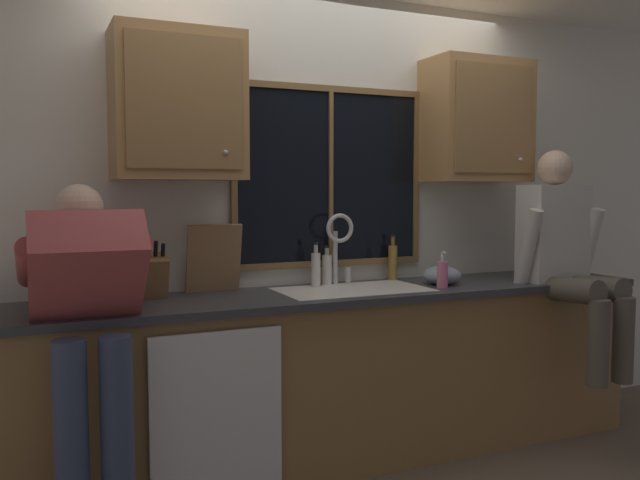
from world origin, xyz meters
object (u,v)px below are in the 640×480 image
object	(u,v)px
person_sitting_on_counter	(566,251)
cutting_board	(214,258)
mixing_bowl	(442,275)
bottle_amber_small	(316,269)
person_standing	(88,316)
soap_dispenser	(442,274)
knife_block	(154,276)
bottle_tall_clear	(327,269)
bottle_green_glass	(393,261)

from	to	relation	value
person_sitting_on_counter	cutting_board	world-z (taller)	person_sitting_on_counter
mixing_bowl	bottle_amber_small	size ratio (longest dim) A/B	0.89
bottle_amber_small	person_standing	bearing A→B (deg)	-159.93
person_standing	soap_dispenser	xyz separation A→B (m)	(1.84, 0.13, 0.06)
knife_block	bottle_tall_clear	xyz separation A→B (m)	(0.97, 0.08, -0.02)
person_sitting_on_counter	soap_dispenser	bearing A→B (deg)	170.51
person_sitting_on_counter	mixing_bowl	size ratio (longest dim) A/B	5.79
bottle_amber_small	person_sitting_on_counter	bearing A→B (deg)	-17.84
person_standing	bottle_tall_clear	xyz separation A→B (m)	(1.31, 0.50, 0.08)
mixing_bowl	person_standing	bearing A→B (deg)	-172.41
person_sitting_on_counter	bottle_green_glass	distance (m)	0.98
mixing_bowl	bottle_green_glass	xyz separation A→B (m)	(-0.17, 0.25, 0.06)
cutting_board	soap_dispenser	size ratio (longest dim) A/B	1.80
mixing_bowl	bottle_amber_small	bearing A→B (deg)	164.64
cutting_board	soap_dispenser	distance (m)	1.23
soap_dispenser	bottle_green_glass	size ratio (longest dim) A/B	0.75
soap_dispenser	bottle_tall_clear	size ratio (longest dim) A/B	0.91
bottle_green_glass	bottle_tall_clear	size ratio (longest dim) A/B	1.22
bottle_green_glass	knife_block	bearing A→B (deg)	-176.22
cutting_board	soap_dispenser	world-z (taller)	cutting_board
knife_block	cutting_board	size ratio (longest dim) A/B	0.89
knife_block	soap_dispenser	xyz separation A→B (m)	(1.49, -0.28, -0.03)
soap_dispenser	bottle_amber_small	xyz separation A→B (m)	(-0.61, 0.31, 0.02)
person_sitting_on_counter	mixing_bowl	world-z (taller)	person_sitting_on_counter
person_sitting_on_counter	bottle_tall_clear	world-z (taller)	person_sitting_on_counter
person_standing	person_sitting_on_counter	world-z (taller)	person_sitting_on_counter
person_standing	bottle_amber_small	xyz separation A→B (m)	(1.22, 0.45, 0.09)
knife_block	bottle_green_glass	distance (m)	1.40
person_sitting_on_counter	mixing_bowl	distance (m)	0.73
cutting_board	mixing_bowl	size ratio (longest dim) A/B	1.66
mixing_bowl	bottle_tall_clear	bearing A→B (deg)	158.17
knife_block	bottle_amber_small	distance (m)	0.88
person_standing	mixing_bowl	xyz separation A→B (m)	(1.92, 0.26, 0.04)
person_standing	bottle_amber_small	world-z (taller)	person_standing
cutting_board	bottle_tall_clear	xyz separation A→B (m)	(0.65, 0.01, -0.09)
person_sitting_on_counter	cutting_board	xyz separation A→B (m)	(-1.93, 0.48, -0.01)
knife_block	mixing_bowl	distance (m)	1.58
person_standing	cutting_board	distance (m)	0.84
mixing_bowl	bottle_green_glass	world-z (taller)	bottle_green_glass
person_sitting_on_counter	bottle_tall_clear	bearing A→B (deg)	158.95
bottle_tall_clear	bottle_amber_small	bearing A→B (deg)	-150.41
knife_block	cutting_board	distance (m)	0.33
bottle_green_glass	person_sitting_on_counter	bearing A→B (deg)	-30.72
soap_dispenser	bottle_amber_small	bearing A→B (deg)	152.89
cutting_board	mixing_bowl	distance (m)	1.28
cutting_board	bottle_amber_small	world-z (taller)	cutting_board
cutting_board	mixing_bowl	bearing A→B (deg)	-10.57
mixing_bowl	bottle_green_glass	distance (m)	0.31
bottle_green_glass	bottle_tall_clear	bearing A→B (deg)	-178.64
person_standing	bottle_amber_small	bearing A→B (deg)	20.07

